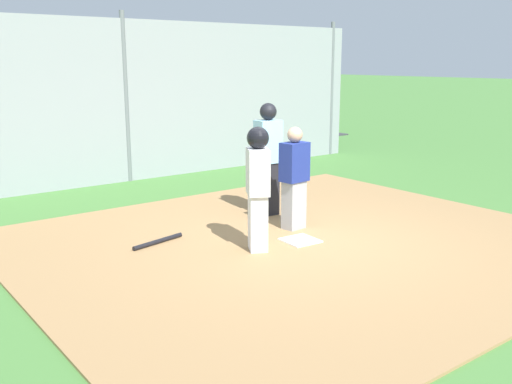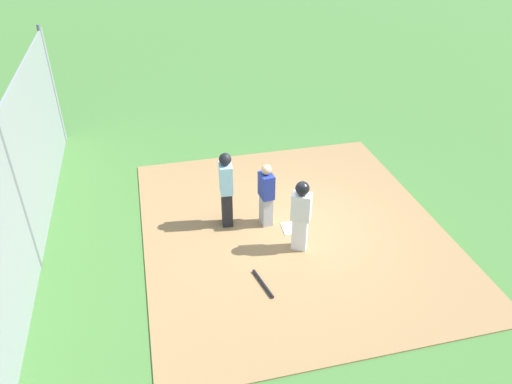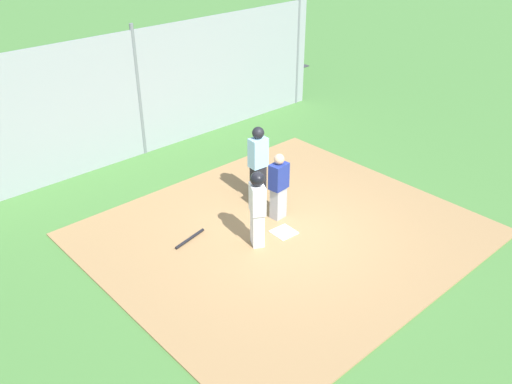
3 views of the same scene
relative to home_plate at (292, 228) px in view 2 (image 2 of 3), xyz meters
name	(u,v)px [view 2 (image 2 of 3)]	position (x,y,z in m)	size (l,w,h in m)	color
ground_plane	(292,229)	(0.00, 0.00, -0.04)	(140.00, 140.00, 0.00)	#477A38
dirt_infield	(292,229)	(0.00, 0.00, -0.03)	(7.20, 6.40, 0.03)	#9E774C
home_plate	(292,228)	(0.00, 0.00, 0.00)	(0.44, 0.44, 0.02)	white
catcher	(266,194)	(-0.33, -0.52, 0.74)	(0.40, 0.30, 1.47)	#9E9EA3
umpire	(226,188)	(-0.52, -1.35, 0.91)	(0.40, 0.29, 1.75)	black
runner	(301,212)	(0.67, -0.07, 0.88)	(0.41, 0.46, 1.58)	silver
baseball_bat	(263,284)	(1.57, -1.07, 0.02)	(0.06, 0.06, 0.81)	black
backstop_fence	(19,199)	(0.00, -5.22, 1.56)	(12.00, 0.10, 3.35)	#93999E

